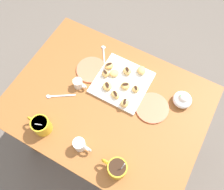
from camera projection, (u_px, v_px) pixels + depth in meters
The scene contains 30 objects.
ground_plane at pixel (109, 139), 2.00m from camera, with size 8.00×8.00×0.00m, color #665B51.
dining_table at pixel (108, 111), 1.44m from camera, with size 1.07×0.80×0.75m.
pastry_plate_square at pixel (122, 83), 1.36m from camera, with size 0.29×0.29×0.02m, color white.
coffee_mug_mustard_left at pixel (117, 168), 1.12m from camera, with size 0.13×0.09×0.13m.
coffee_mug_mustard_right at pixel (41, 125), 1.21m from camera, with size 0.13×0.09×0.14m.
cream_pitcher_white at pixel (80, 145), 1.18m from camera, with size 0.10×0.06×0.07m.
ice_cream_bowl at pixel (183, 99), 1.29m from camera, with size 0.10×0.10×0.08m.
chocolate_sauce_pitcher at pixel (78, 83), 1.34m from camera, with size 0.09×0.05×0.06m.
saucer_coral_left at pixel (152, 108), 1.30m from camera, with size 0.18×0.18×0.01m, color #E5704C.
saucer_coral_right at pixel (92, 70), 1.40m from camera, with size 0.18×0.18×0.01m, color #E5704C.
loose_spoon_near_saucer at pixel (104, 54), 1.45m from camera, with size 0.10×0.14×0.01m.
loose_spoon_by_plate at pixel (57, 96), 1.33m from camera, with size 0.14×0.09×0.01m.
beignet_0 at pixel (136, 89), 1.32m from camera, with size 0.04×0.04×0.03m, color #E5B260.
chocolate_drizzle_0 at pixel (136, 88), 1.31m from camera, with size 0.03×0.01×0.01m, color black.
beignet_1 at pixel (141, 70), 1.37m from camera, with size 0.05×0.06×0.03m, color #E5B260.
beignet_2 at pixel (107, 86), 1.33m from camera, with size 0.05×0.05×0.03m, color #E5B260.
chocolate_drizzle_2 at pixel (107, 85), 1.31m from camera, with size 0.04×0.02×0.01m, color black.
beignet_3 at pixel (115, 95), 1.31m from camera, with size 0.05×0.04×0.03m, color #E5B260.
chocolate_drizzle_3 at pixel (115, 93), 1.29m from camera, with size 0.04×0.01×0.01m, color black.
beignet_4 at pixel (127, 71), 1.37m from camera, with size 0.05×0.05×0.03m, color #E5B260.
chocolate_drizzle_4 at pixel (127, 69), 1.35m from camera, with size 0.04×0.02×0.01m, color black.
beignet_5 at pixel (125, 86), 1.33m from camera, with size 0.05×0.05×0.03m, color #E5B260.
chocolate_drizzle_5 at pixel (126, 84), 1.31m from camera, with size 0.04×0.02×0.01m, color black.
beignet_6 at pixel (114, 73), 1.36m from camera, with size 0.05×0.05×0.03m, color #E5B260.
beignet_7 at pixel (109, 66), 1.38m from camera, with size 0.05×0.04×0.04m, color #E5B260.
chocolate_drizzle_7 at pixel (109, 64), 1.36m from camera, with size 0.04×0.01×0.01m, color black.
beignet_8 at pixel (125, 103), 1.28m from camera, with size 0.05×0.04×0.04m, color #E5B260.
chocolate_drizzle_8 at pixel (125, 102), 1.26m from camera, with size 0.04×0.02×0.01m, color black.
beignet_9 at pixel (105, 74), 1.36m from camera, with size 0.04×0.04×0.04m, color #E5B260.
chocolate_drizzle_9 at pixel (105, 72), 1.34m from camera, with size 0.03×0.02×0.01m, color black.
Camera 1 is at (-0.28, 0.45, 1.96)m, focal length 38.66 mm.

